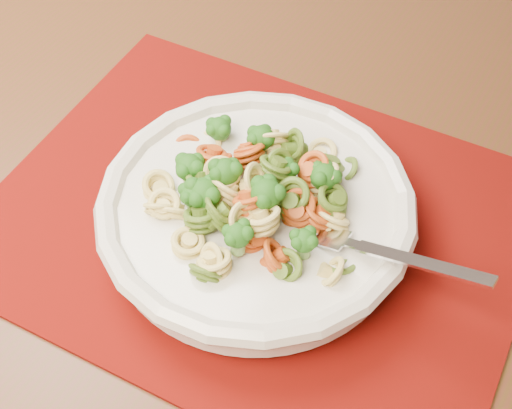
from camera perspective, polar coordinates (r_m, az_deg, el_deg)
The scene contains 5 objects.
dining_table at distance 0.73m, azimuth 2.69°, elevation -3.89°, with size 1.57×1.04×0.72m.
placemat at distance 0.64m, azimuth 0.07°, elevation -1.38°, with size 0.47×0.36×0.00m, color #5D0404.
pasta_bowl at distance 0.61m, azimuth -0.00°, elevation -0.55°, with size 0.27×0.27×0.05m.
pasta_broccoli_heap at distance 0.60m, azimuth 0.00°, elevation 0.37°, with size 0.23×0.23×0.06m, color tan, non-canonical shape.
fork at distance 0.58m, azimuth 6.09°, elevation -2.70°, with size 0.19×0.02×0.01m, color silver, non-canonical shape.
Camera 1 is at (0.48, 0.07, 1.23)m, focal length 50.00 mm.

